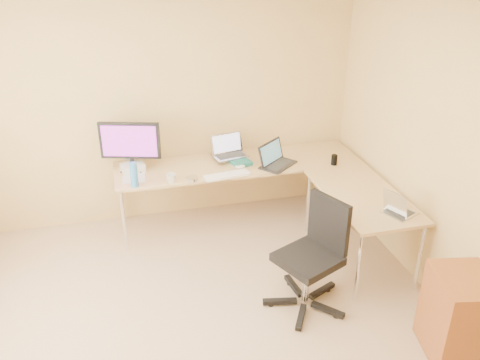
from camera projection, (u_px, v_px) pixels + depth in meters
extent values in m
plane|color=tan|center=(207.00, 348.00, 3.97)|extent=(4.50, 4.50, 0.00)
plane|color=white|center=(194.00, 5.00, 2.82)|extent=(4.50, 4.50, 0.00)
plane|color=#E2B973|center=(164.00, 106.00, 5.35)|extent=(4.50, 0.00, 4.50)
plane|color=#E2B973|center=(469.00, 173.00, 3.86)|extent=(0.00, 4.50, 4.50)
cube|color=tan|center=(239.00, 192.00, 5.58)|extent=(2.65, 0.70, 0.73)
cube|color=tan|center=(359.00, 227.00, 4.93)|extent=(0.70, 1.30, 0.73)
cube|color=black|center=(130.00, 147.00, 5.13)|extent=(0.65, 0.37, 0.53)
cube|color=#1F6C61|center=(239.00, 161.00, 5.40)|extent=(0.25, 0.30, 0.04)
cube|color=silver|center=(230.00, 146.00, 5.42)|extent=(0.41, 0.34, 0.24)
cube|color=black|center=(278.00, 155.00, 5.29)|extent=(0.50, 0.48, 0.25)
cube|color=white|center=(227.00, 175.00, 5.11)|extent=(0.49, 0.20, 0.02)
ellipsoid|color=silver|center=(240.00, 167.00, 5.28)|extent=(0.13, 0.11, 0.04)
imported|color=silver|center=(171.00, 178.00, 4.97)|extent=(0.11, 0.11, 0.09)
cylinder|color=silver|center=(192.00, 179.00, 5.03)|extent=(0.13, 0.13, 0.03)
cylinder|color=#3482CD|center=(134.00, 175.00, 4.85)|extent=(0.09, 0.09, 0.25)
cube|color=silver|center=(134.00, 176.00, 5.10)|extent=(0.24, 0.33, 0.01)
cube|color=beige|center=(133.00, 168.00, 5.20)|extent=(0.26, 0.21, 0.08)
cylinder|color=silver|center=(131.00, 155.00, 5.29)|extent=(0.26, 0.26, 0.25)
cylinder|color=black|center=(334.00, 160.00, 5.35)|extent=(0.07, 0.07, 0.11)
cube|color=silver|center=(401.00, 203.00, 4.39)|extent=(0.37, 0.34, 0.20)
cube|color=black|center=(308.00, 258.00, 4.22)|extent=(0.80, 0.80, 1.01)
cube|color=#9C6C3F|center=(458.00, 316.00, 3.78)|extent=(0.51, 0.58, 0.71)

